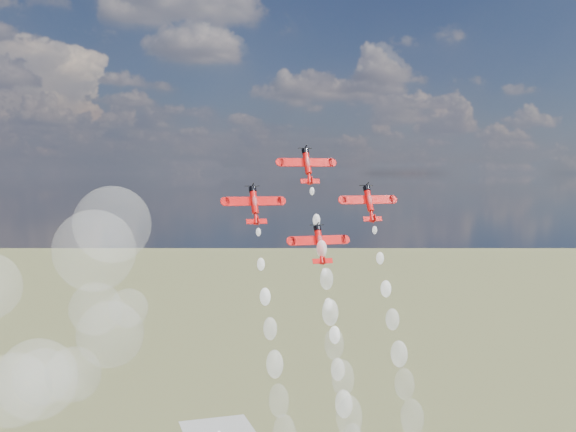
% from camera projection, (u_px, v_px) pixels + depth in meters
% --- Properties ---
extents(plane_lead, '(12.84, 6.37, 8.55)m').
position_uv_depth(plane_lead, '(307.00, 165.00, 156.02)').
color(plane_lead, red).
rests_on(plane_lead, ground).
extents(plane_left, '(12.84, 6.37, 8.55)m').
position_uv_depth(plane_left, '(254.00, 204.00, 148.45)').
color(plane_left, red).
rests_on(plane_left, ground).
extents(plane_right, '(12.84, 6.37, 8.55)m').
position_uv_depth(plane_right, '(369.00, 203.00, 156.68)').
color(plane_right, red).
rests_on(plane_right, ground).
extents(plane_slot, '(12.84, 6.37, 8.55)m').
position_uv_depth(plane_slot, '(320.00, 243.00, 149.12)').
color(plane_slot, red).
rests_on(plane_slot, ground).
extents(smoke_trail_lead, '(5.45, 24.64, 48.06)m').
position_uv_depth(smoke_trail_lead, '(340.00, 365.00, 139.47)').
color(smoke_trail_lead, white).
rests_on(smoke_trail_lead, plane_lead).
extents(smoke_trail_left, '(5.10, 24.75, 47.89)m').
position_uv_depth(smoke_trail_left, '(283.00, 421.00, 132.11)').
color(smoke_trail_left, white).
rests_on(smoke_trail_left, plane_left).
extents(smoke_trail_right, '(5.75, 24.59, 47.07)m').
position_uv_depth(smoke_trail_right, '(408.00, 405.00, 140.17)').
color(smoke_trail_right, white).
rests_on(smoke_trail_right, plane_right).
extents(drifted_smoke_cloud, '(61.64, 39.55, 55.67)m').
position_uv_depth(drifted_smoke_cloud, '(29.00, 314.00, 160.34)').
color(drifted_smoke_cloud, white).
rests_on(drifted_smoke_cloud, ground).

